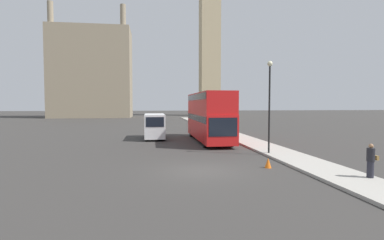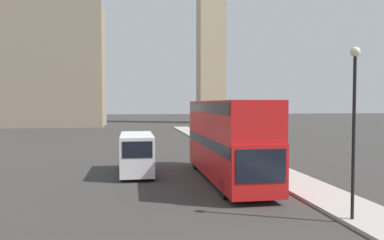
{
  "view_description": "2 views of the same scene",
  "coord_description": "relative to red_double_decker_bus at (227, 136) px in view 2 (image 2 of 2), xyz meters",
  "views": [
    {
      "loc": [
        -2.62,
        -15.27,
        3.46
      ],
      "look_at": [
        1.37,
        13.42,
        1.95
      ],
      "focal_mm": 28.0,
      "sensor_mm": 36.0,
      "label": 1
    },
    {
      "loc": [
        -2.53,
        -8.19,
        4.35
      ],
      "look_at": [
        2.29,
        21.48,
        3.05
      ],
      "focal_mm": 35.0,
      "sensor_mm": 36.0,
      "label": 2
    }
  ],
  "objects": [
    {
      "name": "building_block_distant",
      "position": [
        -20.73,
        55.36,
        9.21
      ],
      "size": [
        20.34,
        11.76,
        28.47
      ],
      "color": "gray",
      "rests_on": "ground_plane"
    },
    {
      "name": "red_double_decker_bus",
      "position": [
        0.0,
        0.0,
        0.0
      ],
      "size": [
        2.53,
        11.31,
        4.52
      ],
      "color": "red",
      "rests_on": "ground_plane"
    },
    {
      "name": "white_van",
      "position": [
        -5.01,
        2.62,
        -1.18
      ],
      "size": [
        1.97,
        5.23,
        2.48
      ],
      "color": "white",
      "rests_on": "ground_plane"
    },
    {
      "name": "street_lamp",
      "position": [
        2.61,
        -8.12,
        1.69
      ],
      "size": [
        0.36,
        0.36,
        6.24
      ],
      "color": "black",
      "rests_on": "sidewalk_strip"
    }
  ]
}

